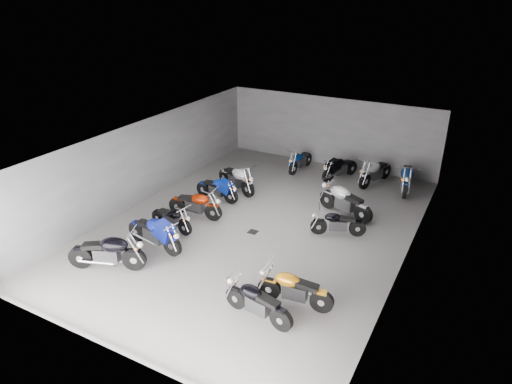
% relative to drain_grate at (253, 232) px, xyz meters
% --- Properties ---
extents(ground, '(14.00, 14.00, 0.00)m').
position_rel_drain_grate_xyz_m(ground, '(0.00, 0.50, -0.01)').
color(ground, gray).
rests_on(ground, ground).
extents(wall_back, '(10.00, 0.10, 3.20)m').
position_rel_drain_grate_xyz_m(wall_back, '(0.00, 7.50, 1.59)').
color(wall_back, gray).
rests_on(wall_back, ground).
extents(wall_left, '(0.10, 14.00, 3.20)m').
position_rel_drain_grate_xyz_m(wall_left, '(-5.00, 0.50, 1.59)').
color(wall_left, gray).
rests_on(wall_left, ground).
extents(wall_right, '(0.10, 14.00, 3.20)m').
position_rel_drain_grate_xyz_m(wall_right, '(5.00, 0.50, 1.59)').
color(wall_right, gray).
rests_on(wall_right, ground).
extents(ceiling, '(10.00, 14.00, 0.04)m').
position_rel_drain_grate_xyz_m(ceiling, '(0.00, 0.50, 3.21)').
color(ceiling, black).
rests_on(ceiling, wall_back).
extents(drain_grate, '(0.32, 0.32, 0.01)m').
position_rel_drain_grate_xyz_m(drain_grate, '(0.00, 0.00, 0.00)').
color(drain_grate, black).
rests_on(drain_grate, ground).
extents(motorcycle_left_a, '(2.22, 1.12, 1.04)m').
position_rel_drain_grate_xyz_m(motorcycle_left_a, '(-2.74, -4.01, 0.56)').
color(motorcycle_left_a, black).
rests_on(motorcycle_left_a, ground).
extents(motorcycle_left_b, '(2.31, 0.53, 1.02)m').
position_rel_drain_grate_xyz_m(motorcycle_left_b, '(-2.28, -2.42, 0.55)').
color(motorcycle_left_b, black).
rests_on(motorcycle_left_b, ground).
extents(motorcycle_left_c, '(1.85, 0.43, 0.81)m').
position_rel_drain_grate_xyz_m(motorcycle_left_c, '(-2.56, -1.19, 0.44)').
color(motorcycle_left_c, black).
rests_on(motorcycle_left_c, ground).
extents(motorcycle_left_d, '(2.15, 0.49, 0.94)m').
position_rel_drain_grate_xyz_m(motorcycle_left_d, '(-2.38, -0.00, 0.51)').
color(motorcycle_left_d, black).
rests_on(motorcycle_left_d, ground).
extents(motorcycle_left_e, '(1.98, 0.42, 0.87)m').
position_rel_drain_grate_xyz_m(motorcycle_left_e, '(-2.49, 1.63, 0.47)').
color(motorcycle_left_e, black).
rests_on(motorcycle_left_e, ground).
extents(motorcycle_left_f, '(2.16, 1.04, 1.00)m').
position_rel_drain_grate_xyz_m(motorcycle_left_f, '(-2.27, 2.74, 0.54)').
color(motorcycle_left_f, black).
rests_on(motorcycle_left_f, ground).
extents(motorcycle_right_a, '(2.05, 0.50, 0.91)m').
position_rel_drain_grate_xyz_m(motorcycle_right_a, '(2.25, -3.87, 0.49)').
color(motorcycle_right_a, black).
rests_on(motorcycle_right_a, ground).
extents(motorcycle_right_b, '(2.11, 0.47, 0.93)m').
position_rel_drain_grate_xyz_m(motorcycle_right_b, '(2.85, -2.92, 0.50)').
color(motorcycle_right_b, black).
rests_on(motorcycle_right_b, ground).
extents(motorcycle_right_e, '(1.79, 0.84, 0.83)m').
position_rel_drain_grate_xyz_m(motorcycle_right_e, '(2.62, 1.20, 0.45)').
color(motorcycle_right_e, black).
rests_on(motorcycle_right_e, ground).
extents(motorcycle_right_f, '(2.27, 0.97, 1.04)m').
position_rel_drain_grate_xyz_m(motorcycle_right_f, '(2.35, 2.75, 0.56)').
color(motorcycle_right_f, black).
rests_on(motorcycle_right_f, ground).
extents(motorcycle_back_c, '(0.44, 2.01, 0.88)m').
position_rel_drain_grate_xyz_m(motorcycle_back_c, '(-0.86, 6.10, 0.48)').
color(motorcycle_back_c, black).
rests_on(motorcycle_back_c, ground).
extents(motorcycle_back_d, '(1.00, 1.94, 0.91)m').
position_rel_drain_grate_xyz_m(motorcycle_back_d, '(1.05, 6.03, 0.49)').
color(motorcycle_back_d, black).
rests_on(motorcycle_back_d, ground).
extents(motorcycle_back_e, '(0.82, 2.22, 1.00)m').
position_rel_drain_grate_xyz_m(motorcycle_back_e, '(2.57, 6.18, 0.54)').
color(motorcycle_back_e, black).
rests_on(motorcycle_back_e, ground).
extents(motorcycle_back_f, '(0.63, 2.39, 1.05)m').
position_rel_drain_grate_xyz_m(motorcycle_back_f, '(3.89, 6.13, 0.57)').
color(motorcycle_back_f, black).
rests_on(motorcycle_back_f, ground).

